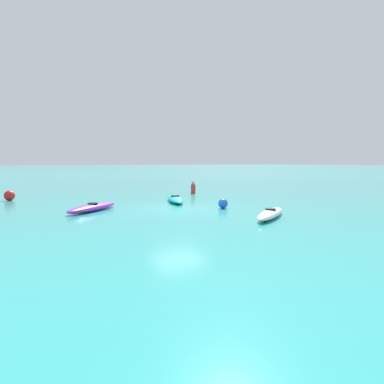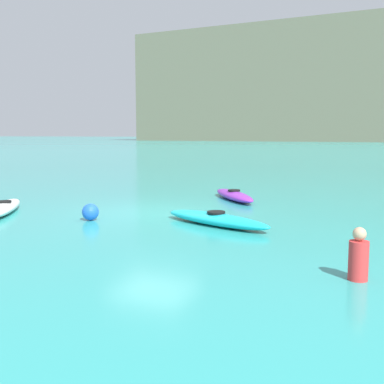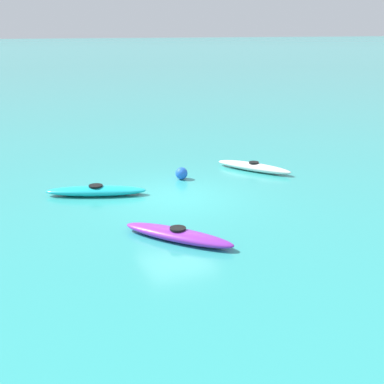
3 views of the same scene
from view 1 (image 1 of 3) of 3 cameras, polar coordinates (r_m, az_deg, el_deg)
name	(u,v)px [view 1 (image 1 of 3)]	position (r m, az deg, el deg)	size (l,w,h in m)	color
ground_plane	(178,209)	(15.49, -2.40, -2.92)	(600.00, 600.00, 0.00)	teal
kayak_purple	(93,207)	(15.42, -16.72, -2.56)	(2.60, 3.00, 0.37)	purple
kayak_cyan	(175,199)	(18.20, -2.92, -1.21)	(3.45, 1.89, 0.37)	#19B7C6
kayak_white	(270,214)	(13.34, 13.36, -3.64)	(2.29, 3.07, 0.37)	white
buoy_red	(9,196)	(21.45, -28.93, -0.54)	(0.59, 0.59, 0.59)	red
buoy_blue	(223,204)	(15.68, 5.36, -1.99)	(0.46, 0.46, 0.46)	blue
person_near_shore	(193,188)	(23.17, 0.20, 0.70)	(0.45, 0.45, 0.88)	red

